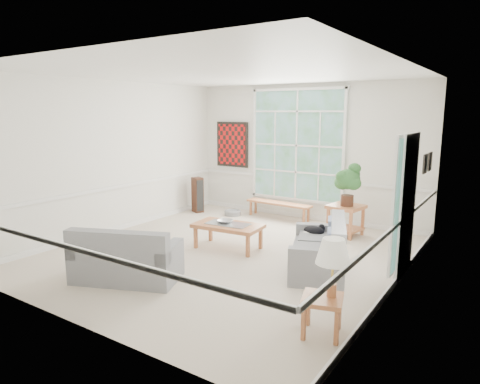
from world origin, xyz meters
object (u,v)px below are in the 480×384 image
object	(u,v)px
loveseat_front	(127,253)
end_table	(345,220)
coffee_table	(228,236)
side_table	(322,316)
loveseat_right	(318,245)

from	to	relation	value
loveseat_front	end_table	xyz separation A→B (m)	(1.84, 3.92, -0.09)
coffee_table	side_table	size ratio (longest dim) A/B	2.73
end_table	side_table	size ratio (longest dim) A/B	1.39
side_table	coffee_table	bearing A→B (deg)	143.56
end_table	side_table	bearing A→B (deg)	-73.71
loveseat_front	end_table	world-z (taller)	loveseat_front
loveseat_right	end_table	distance (m)	2.11
loveseat_right	side_table	size ratio (longest dim) A/B	3.41
coffee_table	loveseat_front	bearing A→B (deg)	-106.71
loveseat_right	coffee_table	distance (m)	1.78
loveseat_front	side_table	size ratio (longest dim) A/B	3.37
coffee_table	side_table	world-z (taller)	coffee_table
coffee_table	end_table	xyz separation A→B (m)	(1.44, 1.95, 0.08)
loveseat_right	loveseat_front	bearing A→B (deg)	-160.99
loveseat_front	coffee_table	bearing A→B (deg)	56.14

